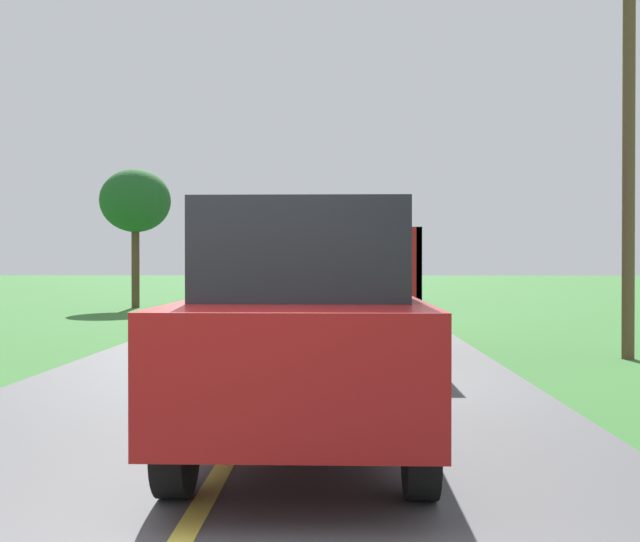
% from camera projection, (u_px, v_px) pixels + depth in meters
% --- Properties ---
extents(banana_truck_near, '(2.38, 5.82, 2.80)m').
position_uv_depth(banana_truck_near, '(341.00, 268.00, 14.22)').
color(banana_truck_near, '#2D2D30').
rests_on(banana_truck_near, road_surface).
extents(banana_truck_far, '(2.38, 5.81, 2.80)m').
position_uv_depth(banana_truck_far, '(342.00, 267.00, 29.00)').
color(banana_truck_far, '#2D2D30').
rests_on(banana_truck_far, road_surface).
extents(utility_pole_roadside, '(2.24, 0.20, 6.49)m').
position_uv_depth(utility_pole_roadside, '(629.00, 141.00, 12.09)').
color(utility_pole_roadside, brown).
rests_on(utility_pole_roadside, ground).
extents(roadside_tree_near_left, '(2.49, 2.49, 4.94)m').
position_uv_depth(roadside_tree_near_left, '(135.00, 202.00, 26.36)').
color(roadside_tree_near_left, '#4C3823').
rests_on(roadside_tree_near_left, ground).
extents(following_car, '(1.74, 4.10, 1.92)m').
position_uv_depth(following_car, '(306.00, 325.00, 5.88)').
color(following_car, maroon).
rests_on(following_car, road_surface).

